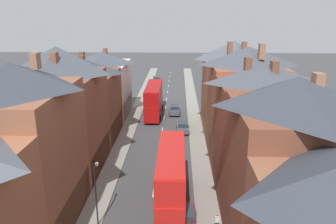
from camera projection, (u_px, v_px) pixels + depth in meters
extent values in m
cube|color=gray|center=(131.00, 124.00, 51.86)|extent=(2.20, 104.00, 0.14)
cube|color=gray|center=(195.00, 125.00, 51.55)|extent=(2.20, 104.00, 0.14)
cube|color=silver|center=(154.00, 192.00, 32.65)|extent=(0.14, 1.80, 0.01)
cube|color=silver|center=(157.00, 165.00, 38.37)|extent=(0.14, 1.80, 0.01)
cube|color=silver|center=(160.00, 145.00, 44.09)|extent=(0.14, 1.80, 0.01)
cube|color=silver|center=(162.00, 129.00, 49.82)|extent=(0.14, 1.80, 0.01)
cube|color=silver|center=(164.00, 117.00, 55.54)|extent=(0.14, 1.80, 0.01)
cube|color=silver|center=(165.00, 107.00, 61.27)|extent=(0.14, 1.80, 0.01)
cube|color=silver|center=(167.00, 99.00, 66.99)|extent=(0.14, 1.80, 0.01)
cube|color=silver|center=(168.00, 92.00, 72.71)|extent=(0.14, 1.80, 0.01)
cube|color=silver|center=(168.00, 86.00, 78.44)|extent=(0.14, 1.80, 0.01)
cube|color=silver|center=(169.00, 81.00, 84.16)|extent=(0.14, 1.80, 0.01)
cube|color=silver|center=(170.00, 76.00, 89.89)|extent=(0.14, 1.80, 0.01)
cube|color=silver|center=(170.00, 72.00, 95.61)|extent=(0.14, 1.80, 0.01)
cube|color=brown|center=(21.00, 161.00, 26.23)|extent=(8.00, 10.26, 11.71)
cube|color=maroon|center=(74.00, 208.00, 27.37)|extent=(0.12, 9.44, 3.20)
pyramid|color=#383D47|center=(8.00, 76.00, 24.17)|extent=(8.00, 10.26, 2.05)
cube|color=#99664C|center=(35.00, 61.00, 26.80)|extent=(0.60, 0.90, 1.35)
cube|color=brown|center=(63.00, 124.00, 35.86)|extent=(8.00, 9.71, 10.97)
cube|color=#1E5133|center=(101.00, 157.00, 36.90)|extent=(0.12, 8.93, 3.20)
pyramid|color=#474C56|center=(57.00, 60.00, 33.79)|extent=(8.00, 9.71, 2.92)
cube|color=brown|center=(54.00, 58.00, 31.67)|extent=(0.60, 0.90, 1.07)
cube|color=brown|center=(88.00, 106.00, 45.40)|extent=(8.00, 9.76, 9.29)
cube|color=olive|center=(117.00, 127.00, 46.18)|extent=(0.12, 8.98, 3.20)
pyramid|color=#383D47|center=(84.00, 66.00, 43.74)|extent=(8.00, 9.76, 1.85)
cube|color=brown|center=(82.00, 60.00, 45.00)|extent=(0.60, 0.90, 1.23)
cube|color=brown|center=(82.00, 57.00, 46.29)|extent=(0.60, 0.90, 1.53)
cube|color=silver|center=(104.00, 90.00, 55.30)|extent=(8.00, 10.91, 8.99)
cube|color=black|center=(128.00, 106.00, 56.04)|extent=(0.12, 10.04, 3.20)
pyramid|color=#474C56|center=(102.00, 58.00, 53.68)|extent=(8.00, 10.91, 1.86)
cube|color=brown|center=(105.00, 52.00, 54.71)|extent=(0.60, 0.90, 1.41)
cube|color=brown|center=(286.00, 182.00, 23.45)|extent=(8.00, 9.19, 11.28)
pyramid|color=#383D47|center=(297.00, 92.00, 21.47)|extent=(8.00, 9.19, 1.99)
cube|color=#99664C|center=(318.00, 82.00, 21.44)|extent=(0.60, 0.90, 1.21)
cube|color=brown|center=(260.00, 140.00, 31.29)|extent=(8.00, 7.16, 11.00)
cube|color=#1E5133|center=(216.00, 176.00, 32.58)|extent=(0.12, 6.58, 3.20)
pyramid|color=#474C56|center=(265.00, 74.00, 29.38)|extent=(8.00, 7.16, 1.84)
cube|color=brown|center=(248.00, 65.00, 29.54)|extent=(0.60, 0.90, 1.42)
cube|color=brown|center=(274.00, 68.00, 28.38)|extent=(0.60, 0.90, 1.29)
cube|color=#935138|center=(244.00, 114.00, 38.51)|extent=(8.00, 8.10, 11.43)
cube|color=maroon|center=(210.00, 146.00, 39.85)|extent=(0.12, 7.45, 3.20)
pyramid|color=#474C56|center=(249.00, 56.00, 36.49)|extent=(8.00, 8.10, 2.11)
cube|color=#99664C|center=(262.00, 51.00, 34.04)|extent=(0.60, 0.90, 1.60)
cube|color=#A36042|center=(232.00, 96.00, 47.96)|extent=(8.00, 11.48, 10.68)
cube|color=maroon|center=(204.00, 120.00, 49.19)|extent=(0.12, 10.56, 3.20)
pyramid|color=#565B66|center=(234.00, 50.00, 45.98)|extent=(8.00, 11.48, 2.60)
cube|color=brown|center=(244.00, 47.00, 43.94)|extent=(0.60, 0.90, 1.37)
cube|color=brown|center=(230.00, 48.00, 42.65)|extent=(0.60, 0.90, 1.48)
cube|color=#B70F0F|center=(154.00, 106.00, 56.04)|extent=(2.44, 10.80, 2.50)
cube|color=#B70F0F|center=(154.00, 93.00, 55.33)|extent=(2.44, 10.58, 2.30)
cube|color=#B70F0F|center=(153.00, 86.00, 54.97)|extent=(2.39, 10.37, 0.10)
cube|color=#28333D|center=(156.00, 97.00, 61.09)|extent=(2.20, 0.10, 1.20)
cube|color=#28333D|center=(156.00, 85.00, 60.40)|extent=(2.20, 0.10, 1.10)
cube|color=#28333D|center=(147.00, 105.00, 56.01)|extent=(0.06, 9.18, 0.90)
cube|color=#28333D|center=(147.00, 92.00, 55.33)|extent=(0.06, 9.18, 0.90)
cube|color=yellow|center=(156.00, 81.00, 60.16)|extent=(1.34, 0.08, 0.32)
cylinder|color=black|center=(148.00, 107.00, 59.62)|extent=(0.30, 1.00, 1.00)
cylinder|color=black|center=(162.00, 107.00, 59.54)|extent=(0.30, 1.00, 1.00)
cylinder|color=black|center=(145.00, 118.00, 53.59)|extent=(0.30, 1.00, 1.00)
cylinder|color=black|center=(160.00, 118.00, 53.52)|extent=(0.30, 1.00, 1.00)
cube|color=red|center=(171.00, 187.00, 30.45)|extent=(2.44, 10.80, 2.50)
cube|color=red|center=(171.00, 164.00, 29.73)|extent=(2.44, 10.58, 2.30)
cube|color=red|center=(171.00, 152.00, 29.37)|extent=(2.39, 10.37, 0.10)
cube|color=#28333D|center=(172.00, 160.00, 35.49)|extent=(2.20, 0.10, 1.20)
cube|color=#28333D|center=(172.00, 140.00, 34.80)|extent=(2.20, 0.10, 1.10)
cube|color=#28333D|center=(158.00, 184.00, 30.41)|extent=(0.06, 9.18, 0.90)
cube|color=#28333D|center=(158.00, 163.00, 29.74)|extent=(0.06, 9.18, 0.90)
cube|color=yellow|center=(172.00, 133.00, 34.56)|extent=(1.34, 0.08, 0.32)
cylinder|color=black|center=(160.00, 180.00, 34.02)|extent=(0.30, 1.00, 1.00)
cylinder|color=black|center=(184.00, 180.00, 33.94)|extent=(0.30, 1.00, 1.00)
cylinder|color=black|center=(156.00, 217.00, 27.99)|extent=(0.30, 1.00, 1.00)
cylinder|color=black|center=(185.00, 217.00, 27.92)|extent=(0.30, 1.00, 1.00)
cube|color=gray|center=(152.00, 93.00, 68.82)|extent=(1.70, 4.18, 0.70)
cube|color=#28333D|center=(152.00, 90.00, 68.42)|extent=(1.46, 2.09, 0.60)
cylinder|color=black|center=(149.00, 93.00, 70.18)|extent=(0.20, 0.62, 0.62)
cylinder|color=black|center=(157.00, 93.00, 70.13)|extent=(0.20, 0.62, 0.62)
cylinder|color=black|center=(148.00, 96.00, 67.71)|extent=(0.20, 0.62, 0.62)
cylinder|color=black|center=(156.00, 96.00, 67.66)|extent=(0.20, 0.62, 0.62)
cube|color=#4C515B|center=(183.00, 128.00, 48.78)|extent=(1.70, 3.94, 0.66)
cube|color=#28333D|center=(183.00, 124.00, 48.40)|extent=(1.46, 1.97, 0.60)
cylinder|color=black|center=(177.00, 127.00, 50.07)|extent=(0.20, 0.62, 0.62)
cylinder|color=black|center=(188.00, 127.00, 50.02)|extent=(0.20, 0.62, 0.62)
cylinder|color=black|center=(177.00, 132.00, 47.74)|extent=(0.20, 0.62, 0.62)
cylinder|color=black|center=(189.00, 133.00, 47.69)|extent=(0.20, 0.62, 0.62)
cube|color=maroon|center=(186.00, 219.00, 27.46)|extent=(1.70, 3.83, 0.70)
cube|color=#28333D|center=(186.00, 213.00, 27.08)|extent=(1.46, 1.91, 0.60)
cylinder|color=black|center=(176.00, 214.00, 28.72)|extent=(0.20, 0.62, 0.62)
cylinder|color=black|center=(195.00, 214.00, 28.67)|extent=(0.20, 0.62, 0.62)
cube|color=#144728|center=(156.00, 80.00, 81.50)|extent=(1.70, 4.16, 0.74)
cube|color=#28333D|center=(156.00, 78.00, 81.10)|extent=(1.46, 2.08, 0.60)
cylinder|color=black|center=(153.00, 81.00, 82.87)|extent=(0.20, 0.62, 0.62)
cylinder|color=black|center=(160.00, 81.00, 82.81)|extent=(0.20, 0.62, 0.62)
cylinder|color=black|center=(153.00, 83.00, 80.41)|extent=(0.20, 0.62, 0.62)
cylinder|color=black|center=(159.00, 83.00, 80.36)|extent=(0.20, 0.62, 0.62)
cube|color=#4C515B|center=(175.00, 110.00, 57.03)|extent=(1.70, 3.94, 0.74)
cube|color=#28333D|center=(175.00, 107.00, 56.64)|extent=(1.46, 1.97, 0.60)
cylinder|color=black|center=(170.00, 110.00, 58.33)|extent=(0.20, 0.62, 0.62)
cylinder|color=black|center=(180.00, 110.00, 58.28)|extent=(0.20, 0.62, 0.62)
cylinder|color=black|center=(170.00, 114.00, 56.00)|extent=(0.20, 0.62, 0.62)
cylinder|color=black|center=(180.00, 115.00, 55.95)|extent=(0.20, 0.62, 0.62)
cube|color=silver|center=(217.00, 219.00, 26.44)|extent=(0.36, 0.22, 0.54)
sphere|color=#9E7051|center=(217.00, 215.00, 26.32)|extent=(0.22, 0.22, 0.22)
cylinder|color=black|center=(96.00, 198.00, 26.71)|extent=(0.12, 0.12, 5.50)
cylinder|color=black|center=(95.00, 166.00, 26.34)|extent=(0.08, 0.90, 0.08)
cube|color=beige|center=(97.00, 164.00, 26.80)|extent=(0.20, 0.32, 0.20)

